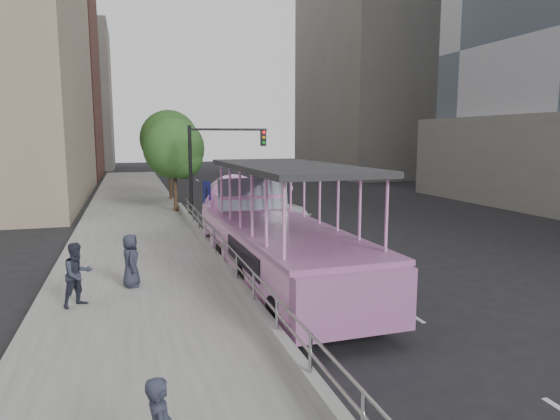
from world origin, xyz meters
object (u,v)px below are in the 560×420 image
object	(u,v)px
duck_boat	(272,238)
parking_sign	(207,207)
street_tree_far	(171,141)
pedestrian_far	(131,261)
traffic_signal	(213,158)
car	(292,218)
pedestrian_mid	(78,274)
street_tree_near	(176,151)

from	to	relation	value
duck_boat	parking_sign	world-z (taller)	duck_boat
parking_sign	street_tree_far	world-z (taller)	street_tree_far
pedestrian_far	traffic_signal	world-z (taller)	traffic_signal
pedestrian_far	parking_sign	distance (m)	6.16
car	pedestrian_far	bearing A→B (deg)	-138.72
pedestrian_mid	traffic_signal	bearing A→B (deg)	28.67
car	street_tree_far	bearing A→B (deg)	104.71
duck_boat	street_tree_near	size ratio (longest dim) A/B	2.04
pedestrian_mid	car	bearing A→B (deg)	9.27
parking_sign	street_tree_near	size ratio (longest dim) A/B	0.50
parking_sign	car	bearing A→B (deg)	31.13
parking_sign	street_tree_near	distance (m)	9.61
pedestrian_mid	traffic_signal	xyz separation A→B (m)	(5.61, 12.62, 2.37)
pedestrian_far	traffic_signal	distance (m)	12.30
parking_sign	traffic_signal	distance (m)	6.32
car	street_tree_near	distance (m)	8.81
car	parking_sign	distance (m)	5.40
street_tree_far	traffic_signal	bearing A→B (deg)	-81.57
car	pedestrian_mid	distance (m)	12.93
street_tree_near	street_tree_far	bearing A→B (deg)	88.09
car	pedestrian_mid	bearing A→B (deg)	-138.89
traffic_signal	pedestrian_far	bearing A→B (deg)	-110.84
duck_boat	parking_sign	size ratio (longest dim) A/B	4.08
pedestrian_far	street_tree_near	bearing A→B (deg)	-11.50
traffic_signal	street_tree_near	xyz separation A→B (m)	(-1.60, 3.43, 0.32)
duck_boat	street_tree_far	distance (m)	20.60
duck_boat	pedestrian_mid	size ratio (longest dim) A/B	7.01
duck_boat	pedestrian_far	world-z (taller)	duck_boat
car	traffic_signal	world-z (taller)	traffic_signal
pedestrian_mid	pedestrian_far	distance (m)	1.88
pedestrian_far	street_tree_near	size ratio (longest dim) A/B	0.27
parking_sign	street_tree_far	size ratio (longest dim) A/B	0.44
car	pedestrian_mid	world-z (taller)	pedestrian_mid
pedestrian_far	traffic_signal	xyz separation A→B (m)	(4.29, 11.27, 2.42)
pedestrian_mid	street_tree_near	size ratio (longest dim) A/B	0.29
street_tree_far	street_tree_near	bearing A→B (deg)	-91.91
car	pedestrian_far	size ratio (longest dim) A/B	2.64
pedestrian_far	street_tree_near	distance (m)	15.20
pedestrian_far	parking_sign	bearing A→B (deg)	-30.80
duck_boat	street_tree_near	distance (m)	14.64
duck_boat	traffic_signal	xyz separation A→B (m)	(-0.08, 10.92, 2.07)
pedestrian_mid	parking_sign	xyz separation A→B (m)	(4.35, 6.66, 0.65)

